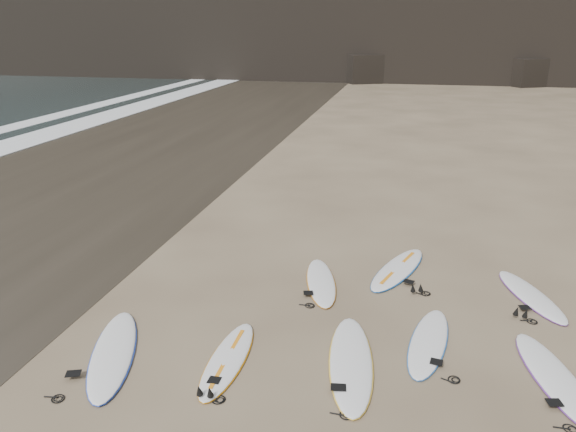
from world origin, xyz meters
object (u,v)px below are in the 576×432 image
surfboard_7 (531,295)px  surfboard_11 (113,352)px  surfboard_3 (555,377)px  surfboard_0 (228,358)px  surfboard_5 (321,281)px  surfboard_6 (398,269)px  surfboard_1 (351,361)px  surfboard_2 (429,341)px

surfboard_7 → surfboard_11: size_ratio=0.86×
surfboard_3 → surfboard_7: (0.15, 2.82, -0.00)m
surfboard_0 → surfboard_5: (1.01, 3.12, 0.00)m
surfboard_6 → surfboard_7: size_ratio=1.11×
surfboard_0 → surfboard_11: bearing=-173.0°
surfboard_5 → surfboard_11: surfboard_11 is taller
surfboard_1 → surfboard_2: size_ratio=1.18×
surfboard_5 → surfboard_7: bearing=-10.2°
surfboard_3 → surfboard_7: bearing=73.9°
surfboard_2 → surfboard_1: bearing=-134.9°
surfboard_5 → surfboard_7: (4.16, 0.26, 0.00)m
surfboard_1 → surfboard_3: size_ratio=1.09×
surfboard_2 → surfboard_5: (-2.15, 1.91, -0.00)m
surfboard_0 → surfboard_3: size_ratio=0.89×
surfboard_5 → surfboard_11: bearing=-144.5°
surfboard_11 → surfboard_6: bearing=24.1°
surfboard_11 → surfboard_2: bearing=-4.2°
surfboard_2 → surfboard_11: (-5.04, -1.45, 0.01)m
surfboard_7 → surfboard_0: bearing=-166.4°
surfboard_2 → surfboard_6: 2.96m
surfboard_3 → surfboard_11: size_ratio=0.93×
surfboard_7 → surfboard_11: 7.93m
surfboard_11 → surfboard_7: bearing=6.9°
surfboard_7 → surfboard_1: bearing=-156.2°
surfboard_3 → surfboard_2: bearing=147.9°
surfboard_7 → surfboard_5: bearing=164.0°
surfboard_1 → surfboard_5: (-0.93, 2.79, -0.01)m
surfboard_11 → surfboard_1: bearing=-11.8°
surfboard_2 → surfboard_5: bearing=147.5°
surfboard_0 → surfboard_1: size_ratio=0.82×
surfboard_1 → surfboard_3: surfboard_1 is taller
surfboard_1 → surfboard_5: size_ratio=1.19×
surfboard_0 → surfboard_2: (3.16, 1.21, 0.00)m
surfboard_6 → surfboard_1: bearing=-80.2°
surfboard_3 → surfboard_11: (-6.90, -0.81, 0.00)m
surfboard_0 → surfboard_2: size_ratio=0.97×
surfboard_5 → surfboard_11: (-2.89, -3.36, 0.01)m
surfboard_3 → surfboard_11: surfboard_11 is taller
surfboard_3 → surfboard_1: bearing=171.5°
surfboard_6 → surfboard_7: 2.71m
surfboard_2 → surfboard_11: bearing=-154.7°
surfboard_1 → surfboard_3: (3.07, 0.24, -0.00)m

